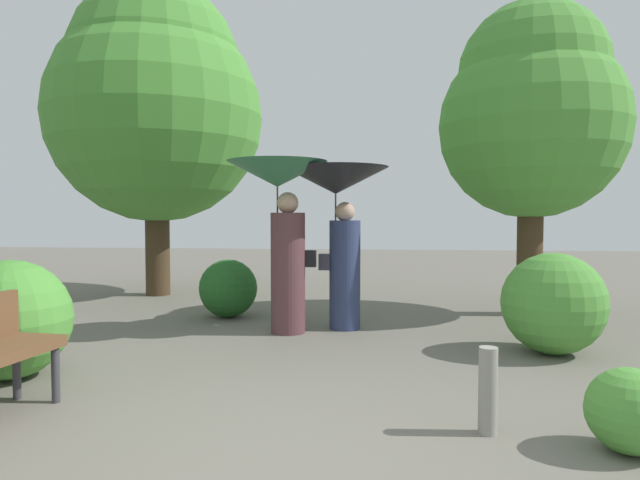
# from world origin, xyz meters

# --- Properties ---
(ground_plane) EXTENTS (40.00, 40.00, 0.00)m
(ground_plane) POSITION_xyz_m (0.00, 0.00, 0.00)
(ground_plane) COLOR #6B665B
(person_left) EXTENTS (1.19, 1.19, 2.05)m
(person_left) POSITION_xyz_m (-0.41, 3.49, 1.47)
(person_left) COLOR #563338
(person_left) RESTS_ON ground
(person_right) EXTENTS (1.30, 1.30, 2.00)m
(person_right) POSITION_xyz_m (0.25, 3.79, 1.52)
(person_right) COLOR navy
(person_right) RESTS_ON ground
(tree_near_right) EXTENTS (2.57, 2.57, 4.39)m
(tree_near_right) POSITION_xyz_m (2.87, 5.08, 2.87)
(tree_near_right) COLOR #42301E
(tree_near_right) RESTS_ON ground
(tree_mid_left) EXTENTS (3.70, 3.70, 5.46)m
(tree_mid_left) POSITION_xyz_m (-3.15, 6.36, 3.42)
(tree_mid_left) COLOR #42301E
(tree_mid_left) RESTS_ON ground
(bush_path_left) EXTENTS (1.03, 1.03, 1.03)m
(bush_path_left) POSITION_xyz_m (2.51, 2.78, 0.51)
(bush_path_left) COLOR #4C9338
(bush_path_left) RESTS_ON ground
(bush_path_right) EXTENTS (0.80, 0.80, 0.80)m
(bush_path_right) POSITION_xyz_m (-1.32, 4.40, 0.40)
(bush_path_right) COLOR #235B23
(bush_path_right) RESTS_ON ground
(bush_behind_bench) EXTENTS (1.03, 1.03, 1.03)m
(bush_behind_bench) POSITION_xyz_m (-2.39, 1.38, 0.51)
(bush_behind_bench) COLOR #4C9338
(bush_behind_bench) RESTS_ON ground
(bush_far_side) EXTENTS (0.50, 0.50, 0.50)m
(bush_far_side) POSITION_xyz_m (2.24, 0.40, 0.25)
(bush_far_side) COLOR #4C9338
(bush_far_side) RESTS_ON ground
(path_marker_post) EXTENTS (0.12, 0.12, 0.56)m
(path_marker_post) POSITION_xyz_m (1.46, 0.60, 0.28)
(path_marker_post) COLOR gray
(path_marker_post) RESTS_ON ground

